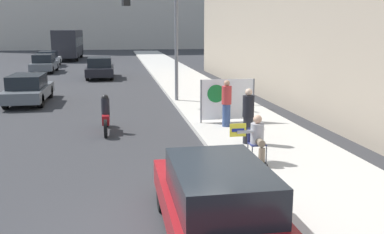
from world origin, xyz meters
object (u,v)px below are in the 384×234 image
at_px(car_on_road_nearest, 28,89).
at_px(motorcycle_on_road, 106,116).
at_px(parked_car_curbside, 218,204).
at_px(car_on_road_distant, 44,63).
at_px(seated_protester, 257,138).
at_px(car_on_road_far_lane, 49,59).
at_px(city_bus_on_road, 69,43).
at_px(protest_banner, 227,99).
at_px(car_on_road_midblock, 100,68).
at_px(pedestrian_behind, 227,103).
at_px(jogger_on_sidewalk, 248,116).
at_px(traffic_light_pole, 158,22).

bearing_deg(car_on_road_nearest, motorcycle_on_road, -60.20).
relative_size(parked_car_curbside, motorcycle_on_road, 2.06).
bearing_deg(motorcycle_on_road, car_on_road_distant, 103.88).
height_order(car_on_road_nearest, car_on_road_distant, car_on_road_distant).
relative_size(seated_protester, motorcycle_on_road, 0.56).
relative_size(car_on_road_nearest, car_on_road_far_lane, 0.96).
height_order(car_on_road_far_lane, motorcycle_on_road, car_on_road_far_lane).
xyz_separation_m(car_on_road_nearest, city_bus_on_road, (-1.19, 30.24, 1.21)).
distance_m(protest_banner, city_bus_on_road, 37.82).
height_order(seated_protester, car_on_road_distant, car_on_road_distant).
xyz_separation_m(car_on_road_distant, city_bus_on_road, (0.42, 15.05, 1.17)).
xyz_separation_m(parked_car_curbside, car_on_road_distant, (-7.37, 30.02, 0.04)).
bearing_deg(car_on_road_distant, car_on_road_midblock, -47.38).
bearing_deg(city_bus_on_road, pedestrian_behind, -76.33).
distance_m(car_on_road_distant, city_bus_on_road, 15.11).
xyz_separation_m(seated_protester, jogger_on_sidewalk, (0.33, 1.86, 0.17)).
xyz_separation_m(parked_car_curbside, city_bus_on_road, (-6.95, 45.08, 1.21)).
relative_size(car_on_road_midblock, motorcycle_on_road, 2.15).
bearing_deg(city_bus_on_road, protest_banner, -75.79).
height_order(protest_banner, parked_car_curbside, protest_banner).
bearing_deg(car_on_road_nearest, pedestrian_behind, -41.98).
distance_m(pedestrian_behind, car_on_road_far_lane, 29.82).
relative_size(jogger_on_sidewalk, car_on_road_distant, 0.36).
bearing_deg(motorcycle_on_road, jogger_on_sidewalk, -33.95).
height_order(traffic_light_pole, car_on_road_midblock, traffic_light_pole).
distance_m(seated_protester, car_on_road_far_lane, 33.68).
xyz_separation_m(pedestrian_behind, city_bus_on_road, (-9.08, 37.35, 0.93)).
bearing_deg(city_bus_on_road, car_on_road_distant, -91.62).
distance_m(protest_banner, car_on_road_nearest, 10.33).
relative_size(traffic_light_pole, city_bus_on_road, 0.54).
height_order(car_on_road_nearest, car_on_road_midblock, car_on_road_midblock).
height_order(car_on_road_distant, city_bus_on_road, city_bus_on_road).
height_order(jogger_on_sidewalk, motorcycle_on_road, jogger_on_sidewalk).
distance_m(pedestrian_behind, city_bus_on_road, 38.44).
bearing_deg(jogger_on_sidewalk, parked_car_curbside, 83.20).
relative_size(car_on_road_distant, motorcycle_on_road, 2.06).
relative_size(parked_car_curbside, city_bus_on_road, 0.44).
bearing_deg(parked_car_curbside, seated_protester, 62.47).
relative_size(parked_car_curbside, car_on_road_far_lane, 0.95).
distance_m(seated_protester, traffic_light_pole, 10.26).
xyz_separation_m(traffic_light_pole, parked_car_curbside, (-0.32, -13.27, -3.12)).
xyz_separation_m(car_on_road_midblock, car_on_road_distant, (-4.61, 5.01, -0.01)).
distance_m(car_on_road_far_lane, motorcycle_on_road, 28.18).
bearing_deg(pedestrian_behind, protest_banner, -121.43).
xyz_separation_m(jogger_on_sidewalk, motorcycle_on_road, (-4.19, 2.82, -0.44)).
bearing_deg(car_on_road_nearest, traffic_light_pole, -14.40).
bearing_deg(seated_protester, motorcycle_on_road, 143.43).
xyz_separation_m(protest_banner, car_on_road_far_lane, (-10.23, 27.38, -0.28)).
bearing_deg(parked_car_curbside, protest_banner, 74.50).
relative_size(seated_protester, pedestrian_behind, 0.76).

